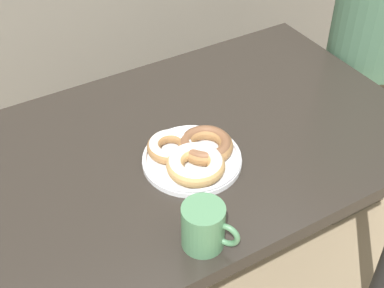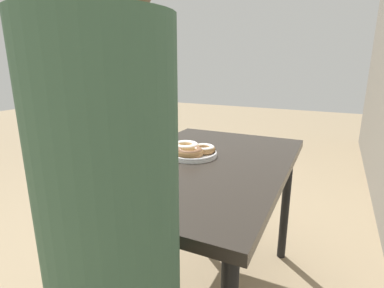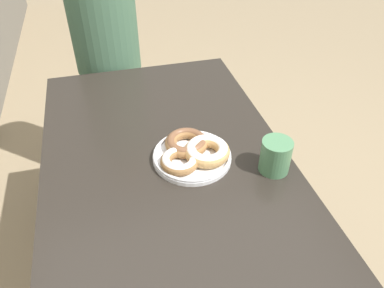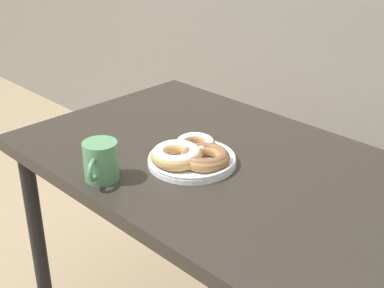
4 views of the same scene
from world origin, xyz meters
name	(u,v)px [view 4 (image 4 of 4)]	position (x,y,z in m)	size (l,w,h in m)	color
dining_table	(222,186)	(0.00, 0.18, 0.68)	(1.20, 0.76, 0.76)	#28231E
donut_plate	(191,155)	(-0.04, 0.10, 0.79)	(0.25, 0.26, 0.06)	white
coffee_mug	(101,161)	(-0.15, -0.12, 0.82)	(0.09, 0.12, 0.10)	#4C7F56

